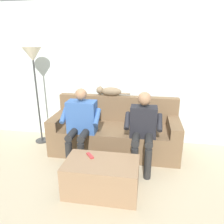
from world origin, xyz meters
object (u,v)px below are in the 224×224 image
floor_lamp (33,61)px  person_right_seated (81,121)px  coffee_table (102,177)px  couch (115,133)px  cat_on_backrest (109,91)px  person_left_seated (143,127)px  remote_red (90,156)px

floor_lamp → person_right_seated: bearing=152.8°
coffee_table → person_right_seated: 0.96m
person_right_seated → couch: bearing=-139.9°
couch → cat_on_backrest: 0.74m
coffee_table → person_left_seated: (-0.47, -0.70, 0.42)m
couch → remote_red: 1.03m
couch → coffee_table: (0.00, 1.11, -0.09)m
coffee_table → floor_lamp: 2.24m
couch → remote_red: couch is taller
coffee_table → remote_red: size_ratio=6.04×
remote_red → floor_lamp: bearing=10.1°
couch → cat_on_backrest: bearing=-61.1°
remote_red → couch: bearing=-48.0°
remote_red → floor_lamp: 1.96m
person_left_seated → floor_lamp: size_ratio=0.65×
person_left_seated → person_right_seated: person_right_seated is taller
remote_red → cat_on_backrest: bearing=-39.0°
cat_on_backrest → remote_red: bearing=89.4°
person_right_seated → cat_on_backrest: bearing=-114.7°
person_right_seated → cat_on_backrest: size_ratio=1.91×
person_left_seated → remote_red: (0.64, 0.59, -0.20)m
cat_on_backrest → couch: bearing=118.9°
person_right_seated → floor_lamp: (0.94, -0.48, 0.84)m
person_right_seated → floor_lamp: size_ratio=0.66×
cat_on_backrest → person_left_seated: bearing=131.6°
person_left_seated → person_right_seated: bearing=-1.5°
coffee_table → person_right_seated: person_right_seated is taller
person_left_seated → cat_on_backrest: (0.63, -0.70, 0.34)m
coffee_table → person_left_seated: person_left_seated is taller
couch → coffee_table: bearing=90.0°
coffee_table → cat_on_backrest: bearing=-83.6°
person_right_seated → remote_red: size_ratio=7.64×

